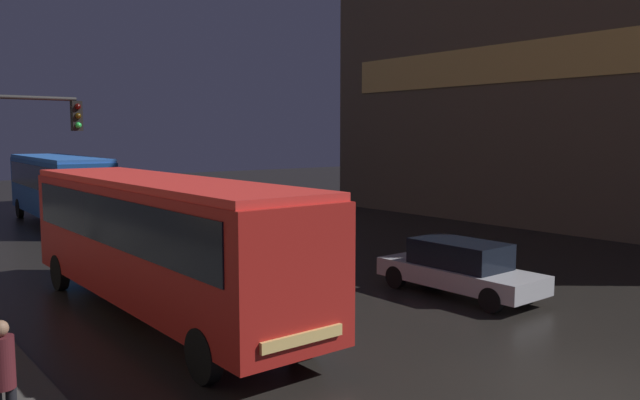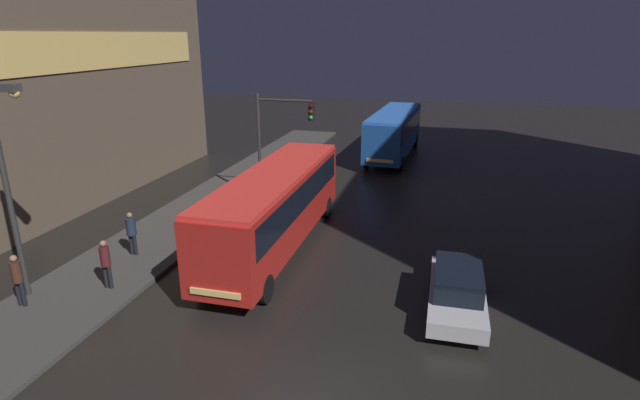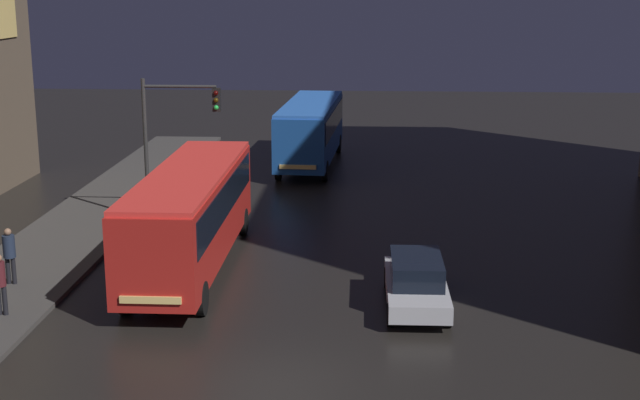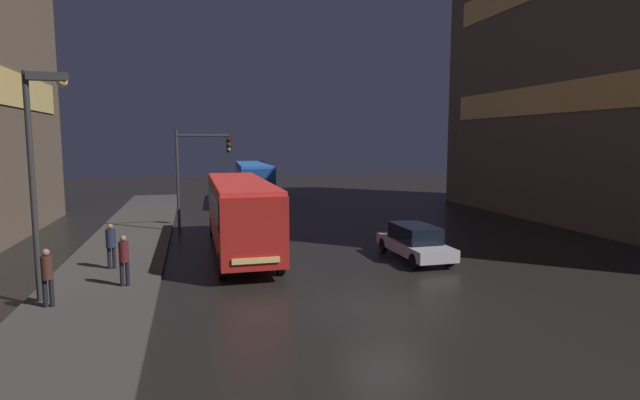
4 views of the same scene
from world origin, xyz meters
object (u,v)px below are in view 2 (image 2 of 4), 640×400
Objects in this scene: pedestrian_near at (131,230)px; pedestrian_mid at (106,261)px; car_taxi at (457,289)px; pedestrian_far at (17,277)px; traffic_light_main at (278,131)px; street_lamp_sidewalk at (7,159)px; bus_near at (275,202)px; bus_far at (394,129)px.

pedestrian_near reaches higher than pedestrian_mid.
pedestrian_far reaches higher than car_taxi.
street_lamp_sidewalk reaches higher than traffic_light_main.
pedestrian_near reaches higher than car_taxi.
traffic_light_main is at bearing -178.38° from pedestrian_far.
street_lamp_sidewalk is at bearing -112.21° from traffic_light_main.
car_taxi is (7.26, -3.13, -1.30)m from bus_near.
bus_near reaches higher than bus_far.
car_taxi is 12.53m from pedestrian_near.
bus_far is 2.27× the size of car_taxi.
pedestrian_mid is 0.31× the size of traffic_light_main.
pedestrian_far reaches higher than pedestrian_near.
pedestrian_near is at bearing 70.92° from bus_far.
street_lamp_sidewalk is (-1.32, -3.72, 3.67)m from pedestrian_near.
pedestrian_far is (-6.38, -6.68, -0.88)m from bus_near.
bus_far is at bearing -178.46° from pedestrian_far.
bus_near is at bearing 20.34° from pedestrian_near.
bus_near is at bearing 83.88° from bus_far.
pedestrian_far is at bearing -110.43° from traffic_light_main.
street_lamp_sidewalk is at bearing -143.72° from pedestrian_far.
street_lamp_sidewalk reaches higher than pedestrian_mid.
bus_far is 5.94× the size of pedestrian_mid.
street_lamp_sidewalk reaches higher than bus_far.
pedestrian_mid is 4.40m from street_lamp_sidewalk.
car_taxi is 14.70m from street_lamp_sidewalk.
pedestrian_mid is at bearing 47.95° from bus_near.
bus_near reaches higher than car_taxi.
bus_near is 6.37× the size of pedestrian_near.
bus_far is at bearing 68.60° from street_lamp_sidewalk.
pedestrian_near is 1.00× the size of pedestrian_far.
pedestrian_mid reaches higher than car_taxi.
car_taxi is 12.98m from traffic_light_main.
bus_far is at bearing -83.58° from pedestrian_mid.
bus_far is 21.34m from car_taxi.
bus_near is at bearing -107.95° from pedestrian_mid.
street_lamp_sidewalk is (-2.12, -1.09, 3.70)m from pedestrian_mid.
pedestrian_mid is at bearing -104.03° from traffic_light_main.
pedestrian_far is at bearing -75.78° from street_lamp_sidewalk.
pedestrian_near is at bearing -172.61° from pedestrian_far.
bus_near reaches higher than pedestrian_near.
bus_far reaches higher than pedestrian_near.
pedestrian_mid is 1.00× the size of pedestrian_far.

